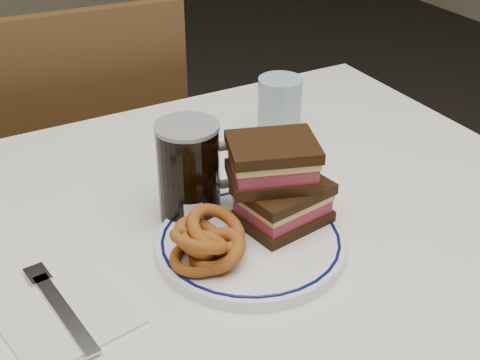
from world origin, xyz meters
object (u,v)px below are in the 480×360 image
reuben_sandwich (278,182)px  chair_far (89,169)px  beer_mug (191,171)px  main_plate (251,243)px

reuben_sandwich → chair_far: bearing=94.3°
reuben_sandwich → beer_mug: size_ratio=0.98×
chair_far → main_plate: chair_far is taller
main_plate → beer_mug: 0.13m
chair_far → reuben_sandwich: 0.81m
chair_far → reuben_sandwich: chair_far is taller
chair_far → beer_mug: 0.73m
main_plate → chair_far: bearing=90.2°
chair_far → main_plate: 0.80m
chair_far → beer_mug: bearing=-92.6°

